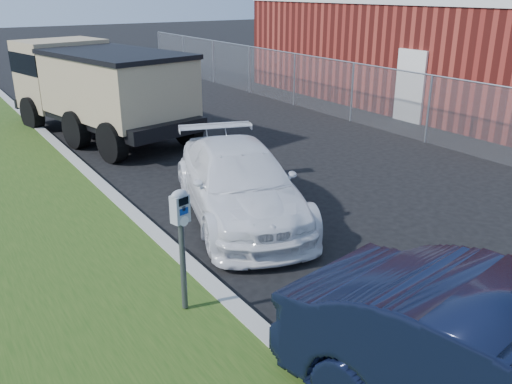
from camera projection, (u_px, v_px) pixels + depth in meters
ground at (365, 253)px, 8.55m from camera, size 120.00×120.00×0.00m
chainlink_fence at (353, 81)px, 16.66m from camera, size 0.06×30.06×30.00m
brick_building at (457, 40)px, 20.17m from camera, size 9.20×14.20×4.17m
parking_meter at (181, 224)px, 6.43m from camera, size 0.25×0.19×1.58m
white_wagon at (238, 182)px, 9.75m from camera, size 3.06×4.82×1.30m
dump_truck at (96, 85)px, 15.00m from camera, size 3.68×6.75×2.51m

